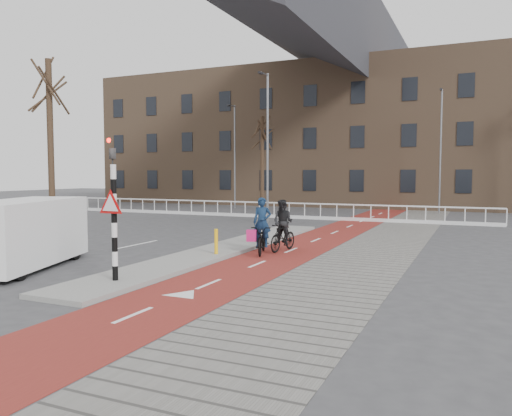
% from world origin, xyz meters
% --- Properties ---
extents(ground, '(120.00, 120.00, 0.00)m').
position_xyz_m(ground, '(0.00, 0.00, 0.00)').
color(ground, '#38383A').
rests_on(ground, ground).
extents(bike_lane, '(2.50, 60.00, 0.01)m').
position_xyz_m(bike_lane, '(1.50, 10.00, 0.01)').
color(bike_lane, maroon).
rests_on(bike_lane, ground).
extents(sidewalk, '(3.00, 60.00, 0.01)m').
position_xyz_m(sidewalk, '(4.30, 10.00, 0.01)').
color(sidewalk, slate).
rests_on(sidewalk, ground).
extents(curb_island, '(1.80, 16.00, 0.12)m').
position_xyz_m(curb_island, '(-0.70, 4.00, 0.06)').
color(curb_island, gray).
rests_on(curb_island, ground).
extents(traffic_signal, '(0.80, 0.80, 3.68)m').
position_xyz_m(traffic_signal, '(-0.60, -2.02, 1.99)').
color(traffic_signal, black).
rests_on(traffic_signal, curb_island).
extents(bollard, '(0.12, 0.12, 0.83)m').
position_xyz_m(bollard, '(-0.26, 2.61, 0.53)').
color(bollard, yellow).
rests_on(bollard, curb_island).
extents(cyclist_near, '(1.20, 1.98, 1.95)m').
position_xyz_m(cyclist_near, '(0.86, 3.85, 0.66)').
color(cyclist_near, black).
rests_on(cyclist_near, bike_lane).
extents(cyclist_far, '(0.86, 1.75, 1.84)m').
position_xyz_m(cyclist_far, '(1.30, 4.71, 0.77)').
color(cyclist_far, black).
rests_on(cyclist_far, bike_lane).
extents(van, '(3.27, 5.02, 2.01)m').
position_xyz_m(van, '(-4.49, -1.39, 1.06)').
color(van, white).
rests_on(van, ground).
extents(railing, '(28.00, 0.10, 0.99)m').
position_xyz_m(railing, '(-5.00, 17.00, 0.31)').
color(railing, silver).
rests_on(railing, ground).
extents(townhouse_row, '(46.00, 10.00, 15.90)m').
position_xyz_m(townhouse_row, '(-3.00, 32.00, 7.81)').
color(townhouse_row, '#7F6047').
rests_on(townhouse_row, ground).
extents(tree_left, '(0.29, 0.29, 8.17)m').
position_xyz_m(tree_left, '(-11.09, 6.06, 4.09)').
color(tree_left, '#302115').
rests_on(tree_left, ground).
extents(tree_mid, '(0.29, 0.29, 7.04)m').
position_xyz_m(tree_mid, '(-7.33, 22.85, 3.52)').
color(tree_mid, '#302115').
rests_on(tree_mid, ground).
extents(streetlight_near, '(0.12, 0.12, 8.25)m').
position_xyz_m(streetlight_near, '(-3.13, 13.87, 4.13)').
color(streetlight_near, slate).
rests_on(streetlight_near, ground).
extents(streetlight_left, '(0.12, 0.12, 8.12)m').
position_xyz_m(streetlight_left, '(-10.08, 23.74, 4.06)').
color(streetlight_left, slate).
rests_on(streetlight_left, ground).
extents(streetlight_right, '(0.12, 0.12, 8.49)m').
position_xyz_m(streetlight_right, '(5.17, 24.80, 4.24)').
color(streetlight_right, slate).
rests_on(streetlight_right, ground).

